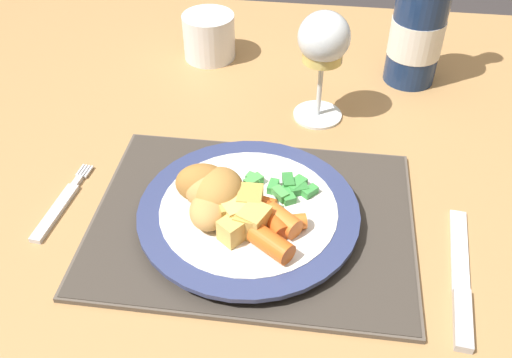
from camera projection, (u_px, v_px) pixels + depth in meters
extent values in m
cube|color=#AD7F4C|center=(296.00, 144.00, 0.80)|extent=(1.32, 0.83, 0.04)
cube|color=#AD7F4C|center=(49.00, 154.00, 1.37)|extent=(0.06, 0.06, 0.70)
cube|color=brown|center=(253.00, 220.00, 0.65)|extent=(0.36, 0.28, 0.01)
cube|color=#3C352E|center=(253.00, 218.00, 0.65)|extent=(0.36, 0.27, 0.00)
cylinder|color=white|center=(249.00, 216.00, 0.65)|extent=(0.20, 0.20, 0.01)
cylinder|color=navy|center=(249.00, 211.00, 0.64)|extent=(0.25, 0.25, 0.01)
cylinder|color=white|center=(249.00, 208.00, 0.64)|extent=(0.20, 0.20, 0.00)
ellipsoid|color=#B77F3D|center=(219.00, 190.00, 0.63)|extent=(0.06, 0.07, 0.04)
ellipsoid|color=tan|center=(209.00, 210.00, 0.61)|extent=(0.05, 0.06, 0.03)
ellipsoid|color=tan|center=(212.00, 188.00, 0.63)|extent=(0.07, 0.06, 0.04)
ellipsoid|color=#A87033|center=(203.00, 183.00, 0.64)|extent=(0.07, 0.05, 0.04)
cube|color=#4CA84C|center=(254.00, 179.00, 0.67)|extent=(0.02, 0.02, 0.01)
cube|color=green|center=(273.00, 186.00, 0.66)|extent=(0.01, 0.02, 0.01)
cube|color=#4CA84C|center=(280.00, 194.00, 0.64)|extent=(0.02, 0.02, 0.01)
cube|color=#338438|center=(299.00, 190.00, 0.65)|extent=(0.02, 0.02, 0.01)
cube|color=green|center=(282.00, 195.00, 0.65)|extent=(0.02, 0.03, 0.01)
cube|color=green|center=(296.00, 184.00, 0.66)|extent=(0.03, 0.03, 0.01)
cube|color=#338438|center=(285.00, 181.00, 0.66)|extent=(0.02, 0.02, 0.01)
cube|color=#4CA84C|center=(254.00, 181.00, 0.66)|extent=(0.02, 0.02, 0.01)
cube|color=green|center=(310.00, 191.00, 0.65)|extent=(0.02, 0.02, 0.01)
cylinder|color=orange|center=(256.00, 202.00, 0.63)|extent=(0.05, 0.03, 0.02)
cylinder|color=orange|center=(287.00, 223.00, 0.61)|extent=(0.04, 0.03, 0.02)
cylinder|color=orange|center=(271.00, 243.00, 0.58)|extent=(0.05, 0.05, 0.02)
cylinder|color=#CC5119|center=(274.00, 221.00, 0.61)|extent=(0.04, 0.05, 0.02)
cylinder|color=orange|center=(287.00, 221.00, 0.61)|extent=(0.05, 0.04, 0.02)
cylinder|color=#CC5119|center=(271.00, 221.00, 0.61)|extent=(0.04, 0.03, 0.02)
cube|color=silver|center=(55.00, 212.00, 0.66)|extent=(0.02, 0.10, 0.01)
cube|color=silver|center=(77.00, 181.00, 0.70)|extent=(0.01, 0.02, 0.01)
cube|color=silver|center=(89.00, 172.00, 0.72)|extent=(0.00, 0.02, 0.00)
cube|color=silver|center=(86.00, 171.00, 0.72)|extent=(0.00, 0.02, 0.00)
cube|color=silver|center=(83.00, 171.00, 0.72)|extent=(0.00, 0.02, 0.00)
cube|color=silver|center=(80.00, 170.00, 0.72)|extent=(0.00, 0.02, 0.00)
cube|color=silver|center=(459.00, 249.00, 0.62)|extent=(0.03, 0.12, 0.00)
cube|color=#B2B2B7|center=(463.00, 319.00, 0.55)|extent=(0.02, 0.07, 0.01)
cylinder|color=silver|center=(317.00, 115.00, 0.81)|extent=(0.07, 0.07, 0.00)
cylinder|color=silver|center=(320.00, 88.00, 0.78)|extent=(0.01, 0.01, 0.09)
ellipsoid|color=silver|center=(324.00, 37.00, 0.73)|extent=(0.07, 0.07, 0.07)
cylinder|color=#EACC66|center=(323.00, 50.00, 0.75)|extent=(0.05, 0.05, 0.03)
cylinder|color=navy|center=(417.00, 32.00, 0.84)|extent=(0.08, 0.08, 0.16)
cylinder|color=white|center=(416.00, 37.00, 0.84)|extent=(0.08, 0.08, 0.06)
cube|color=gold|center=(230.00, 211.00, 0.61)|extent=(0.03, 0.04, 0.03)
cube|color=#DBB256|center=(233.00, 230.00, 0.59)|extent=(0.03, 0.03, 0.03)
cube|color=#DBB256|center=(254.00, 221.00, 0.60)|extent=(0.04, 0.04, 0.03)
cube|color=gold|center=(250.00, 203.00, 0.62)|extent=(0.03, 0.03, 0.03)
cube|color=#E5BC66|center=(234.00, 213.00, 0.61)|extent=(0.04, 0.04, 0.03)
cube|color=gold|center=(248.00, 222.00, 0.60)|extent=(0.03, 0.03, 0.03)
cylinder|color=white|center=(209.00, 36.00, 0.92)|extent=(0.08, 0.08, 0.07)
cylinder|color=gray|center=(208.00, 18.00, 0.90)|extent=(0.07, 0.07, 0.01)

